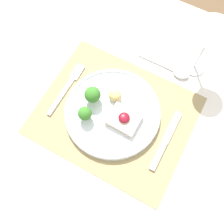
{
  "coord_description": "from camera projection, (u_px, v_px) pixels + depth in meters",
  "views": [
    {
      "loc": [
        0.12,
        -0.24,
        1.5
      ],
      "look_at": [
        -0.01,
        -0.0,
        0.8
      ],
      "focal_mm": 42.0,
      "sensor_mm": 36.0,
      "label": 1
    }
  ],
  "objects": [
    {
      "name": "ground_plane",
      "position": [
        113.0,
        162.0,
        1.49
      ],
      "size": [
        8.0,
        8.0,
        0.0
      ],
      "primitive_type": "plane",
      "color": "brown"
    },
    {
      "name": "dining_table",
      "position": [
        114.0,
        126.0,
        0.87
      ],
      "size": [
        1.15,
        0.97,
        0.78
      ],
      "color": "white",
      "rests_on": "ground_plane"
    },
    {
      "name": "placemat",
      "position": [
        115.0,
        115.0,
        0.77
      ],
      "size": [
        0.44,
        0.36,
        0.0
      ],
      "primitive_type": "cube",
      "color": "#9E895B",
      "rests_on": "dining_table"
    },
    {
      "name": "dinner_plate",
      "position": [
        111.0,
        112.0,
        0.75
      ],
      "size": [
        0.28,
        0.28,
        0.07
      ],
      "color": "silver",
      "rests_on": "placemat"
    },
    {
      "name": "fork",
      "position": [
        68.0,
        86.0,
        0.79
      ],
      "size": [
        0.02,
        0.19,
        0.01
      ],
      "rotation": [
        0.0,
        0.0,
        -0.02
      ],
      "color": "silver",
      "rests_on": "placemat"
    },
    {
      "name": "knife",
      "position": [
        164.0,
        144.0,
        0.73
      ],
      "size": [
        0.02,
        0.19,
        0.01
      ],
      "rotation": [
        0.0,
        0.0,
        0.0
      ],
      "color": "silver",
      "rests_on": "placemat"
    },
    {
      "name": "spoon",
      "position": [
        176.0,
        71.0,
        0.81
      ],
      "size": [
        0.17,
        0.04,
        0.02
      ],
      "rotation": [
        0.0,
        0.0,
        -0.06
      ],
      "color": "silver",
      "rests_on": "dining_table"
    },
    {
      "name": "wine_glass_near",
      "position": [
        209.0,
        39.0,
        0.69
      ],
      "size": [
        0.09,
        0.09,
        0.19
      ],
      "color": "white",
      "rests_on": "dining_table"
    }
  ]
}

